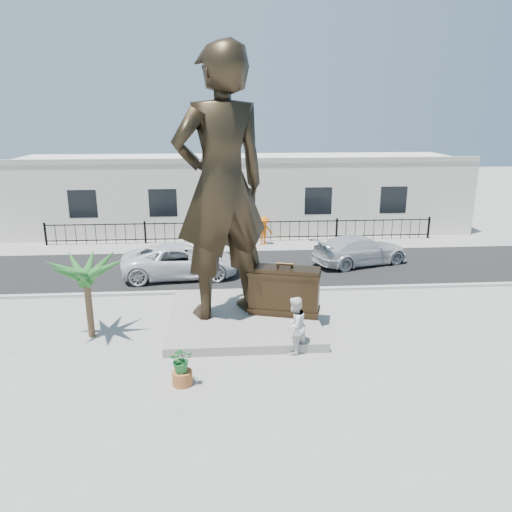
{
  "coord_description": "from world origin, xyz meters",
  "views": [
    {
      "loc": [
        -1.25,
        -15.02,
        7.3
      ],
      "look_at": [
        0.0,
        2.0,
        2.3
      ],
      "focal_mm": 35.0,
      "sensor_mm": 36.0,
      "label": 1
    }
  ],
  "objects": [
    {
      "name": "plinth",
      "position": [
        -0.5,
        1.5,
        0.15
      ],
      "size": [
        5.2,
        5.2,
        0.3
      ],
      "primitive_type": "cube",
      "color": "gray",
      "rests_on": "ground"
    },
    {
      "name": "ground",
      "position": [
        0.0,
        0.0,
        0.0
      ],
      "size": [
        100.0,
        100.0,
        0.0
      ],
      "primitive_type": "plane",
      "color": "#9E9991",
      "rests_on": "ground"
    },
    {
      "name": "far_sidewalk",
      "position": [
        0.0,
        12.0,
        0.01
      ],
      "size": [
        40.0,
        2.5,
        0.02
      ],
      "primitive_type": "cube",
      "color": "#9E9991",
      "rests_on": "ground"
    },
    {
      "name": "fence",
      "position": [
        0.0,
        12.8,
        0.6
      ],
      "size": [
        22.0,
        0.1,
        1.2
      ],
      "primitive_type": "cube",
      "color": "black",
      "rests_on": "ground"
    },
    {
      "name": "statue",
      "position": [
        -1.2,
        1.68,
        4.86
      ],
      "size": [
        3.91,
        3.31,
        9.12
      ],
      "primitive_type": "imported",
      "rotation": [
        0.0,
        0.0,
        3.54
      ],
      "color": "black",
      "rests_on": "plinth"
    },
    {
      "name": "shrub",
      "position": [
        -2.38,
        -2.65,
        0.76
      ],
      "size": [
        0.71,
        0.63,
        0.73
      ],
      "primitive_type": "imported",
      "rotation": [
        0.0,
        0.0,
        0.1
      ],
      "color": "#236B2F",
      "rests_on": "planter"
    },
    {
      "name": "suitcase",
      "position": [
        0.96,
        1.43,
        1.16
      ],
      "size": [
        2.56,
        1.41,
        1.72
      ],
      "primitive_type": "cube",
      "rotation": [
        0.0,
        0.0,
        -0.27
      ],
      "color": "black",
      "rests_on": "plinth"
    },
    {
      "name": "worker",
      "position": [
        1.19,
        12.03,
        0.82
      ],
      "size": [
        1.19,
        0.97,
        1.6
      ],
      "primitive_type": "imported",
      "rotation": [
        0.0,
        0.0,
        0.42
      ],
      "color": "#E9600C",
      "rests_on": "far_sidewalk"
    },
    {
      "name": "curb",
      "position": [
        0.0,
        4.5,
        0.06
      ],
      "size": [
        40.0,
        0.25,
        0.12
      ],
      "primitive_type": "cube",
      "color": "#A5A399",
      "rests_on": "ground"
    },
    {
      "name": "palm_tree",
      "position": [
        -5.62,
        0.64,
        0.0
      ],
      "size": [
        1.8,
        1.8,
        3.2
      ],
      "primitive_type": null,
      "color": "#1F5620",
      "rests_on": "ground"
    },
    {
      "name": "street",
      "position": [
        0.0,
        8.0,
        0.01
      ],
      "size": [
        40.0,
        7.0,
        0.01
      ],
      "primitive_type": "cube",
      "color": "black",
      "rests_on": "ground"
    },
    {
      "name": "building",
      "position": [
        0.0,
        17.0,
        2.2
      ],
      "size": [
        28.0,
        7.0,
        4.4
      ],
      "primitive_type": "cube",
      "color": "silver",
      "rests_on": "ground"
    },
    {
      "name": "planter",
      "position": [
        -2.38,
        -2.65,
        0.2
      ],
      "size": [
        0.56,
        0.56,
        0.4
      ],
      "primitive_type": "cylinder",
      "color": "#9D5529",
      "rests_on": "ground"
    },
    {
      "name": "car_silver",
      "position": [
        5.6,
        8.09,
        0.71
      ],
      "size": [
        5.2,
        3.36,
        1.4
      ],
      "primitive_type": "imported",
      "rotation": [
        0.0,
        0.0,
        1.89
      ],
      "color": "#B7BABC",
      "rests_on": "street"
    },
    {
      "name": "tourist",
      "position": [
        0.97,
        -0.99,
        0.92
      ],
      "size": [
        1.13,
        1.12,
        1.84
      ],
      "primitive_type": "imported",
      "rotation": [
        0.0,
        0.0,
        3.91
      ],
      "color": "white",
      "rests_on": "ground"
    },
    {
      "name": "car_white",
      "position": [
        -3.07,
        6.76,
        0.74
      ],
      "size": [
        5.44,
        2.86,
        1.46
      ],
      "primitive_type": "imported",
      "rotation": [
        0.0,
        0.0,
        1.66
      ],
      "color": "silver",
      "rests_on": "street"
    }
  ]
}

